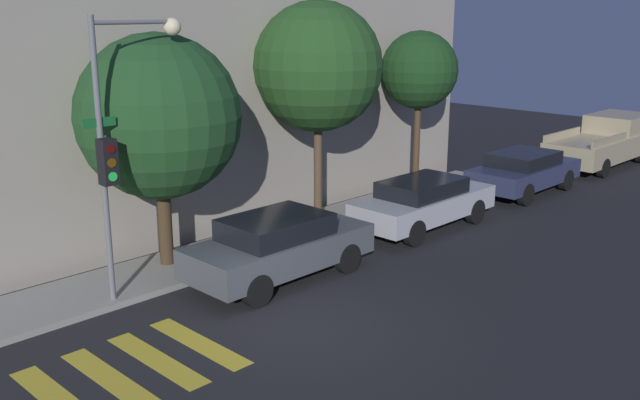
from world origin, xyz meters
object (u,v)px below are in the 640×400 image
(tree_near_corner, at_px, (159,117))
(sedan_middle, at_px, (424,202))
(sedan_near_corner, at_px, (279,246))
(pickup_truck, at_px, (605,141))
(tree_midblock, at_px, (318,67))
(tree_far_end, at_px, (419,71))
(traffic_light_pole, at_px, (121,127))
(sedan_far_end, at_px, (524,171))

(tree_near_corner, bearing_deg, sedan_middle, -19.25)
(sedan_near_corner, relative_size, pickup_truck, 0.78)
(sedan_near_corner, height_order, tree_midblock, tree_midblock)
(sedan_middle, bearing_deg, tree_near_corner, 160.75)
(sedan_near_corner, distance_m, sedan_middle, 5.36)
(sedan_middle, xyz_separation_m, tree_far_end, (2.75, 2.36, 3.26))
(sedan_near_corner, bearing_deg, traffic_light_pole, 156.71)
(sedan_middle, relative_size, pickup_truck, 0.80)
(sedan_middle, distance_m, pickup_truck, 11.65)
(tree_midblock, xyz_separation_m, tree_far_end, (4.49, 0.00, -0.37))
(pickup_truck, distance_m, tree_near_corner, 18.74)
(tree_near_corner, bearing_deg, tree_midblock, 0.00)
(traffic_light_pole, bearing_deg, tree_far_end, 5.60)
(sedan_far_end, bearing_deg, tree_midblock, 161.87)
(tree_midblock, relative_size, tree_far_end, 1.17)
(tree_midblock, height_order, tree_far_end, tree_midblock)
(sedan_far_end, relative_size, pickup_truck, 0.77)
(traffic_light_pole, height_order, sedan_middle, traffic_light_pole)
(traffic_light_pole, distance_m, tree_near_corner, 1.91)
(sedan_near_corner, xyz_separation_m, pickup_truck, (17.01, 0.00, 0.14))
(pickup_truck, bearing_deg, traffic_light_pole, 176.35)
(traffic_light_pole, relative_size, sedan_near_corner, 1.32)
(sedan_near_corner, height_order, sedan_far_end, sedan_near_corner)
(tree_midblock, bearing_deg, tree_far_end, 0.00)
(tree_near_corner, distance_m, tree_far_end, 9.51)
(sedan_middle, xyz_separation_m, tree_near_corner, (-6.75, 2.36, 2.81))
(tree_near_corner, xyz_separation_m, tree_far_end, (9.50, 0.00, 0.44))
(traffic_light_pole, height_order, pickup_truck, traffic_light_pole)
(tree_midblock, distance_m, tree_far_end, 4.50)
(tree_near_corner, height_order, tree_far_end, tree_near_corner)
(sedan_near_corner, height_order, pickup_truck, pickup_truck)
(sedan_near_corner, relative_size, tree_midblock, 0.71)
(traffic_light_pole, relative_size, tree_near_corner, 1.07)
(sedan_far_end, height_order, tree_far_end, tree_far_end)
(tree_far_end, bearing_deg, pickup_truck, -14.84)
(sedan_near_corner, xyz_separation_m, sedan_middle, (5.36, 0.00, -0.03))
(pickup_truck, xyz_separation_m, tree_far_end, (-8.90, 2.36, 3.08))
(sedan_far_end, distance_m, tree_near_corner, 12.76)
(traffic_light_pole, bearing_deg, pickup_truck, -3.65)
(sedan_far_end, height_order, tree_midblock, tree_midblock)
(pickup_truck, bearing_deg, sedan_far_end, 180.00)
(sedan_near_corner, distance_m, pickup_truck, 17.01)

